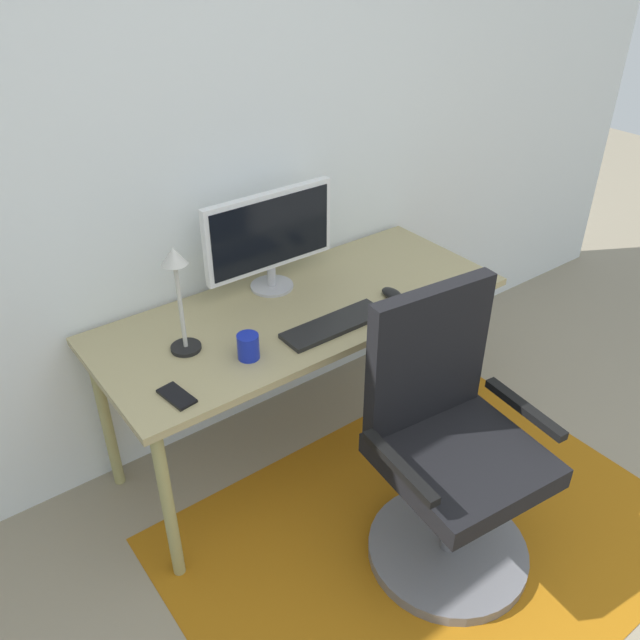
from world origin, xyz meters
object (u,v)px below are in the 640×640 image
cell_phone (177,396)px  computer_mouse (392,294)px  desk (303,320)px  desk_lamp (178,285)px  office_chair (448,465)px  monitor (270,235)px  coffee_cup (248,347)px  keyboard (335,325)px

cell_phone → computer_mouse: bearing=-5.0°
desk → computer_mouse: bearing=-25.8°
cell_phone → desk_lamp: (0.15, 0.23, 0.26)m
desk → office_chair: 0.81m
desk → computer_mouse: (0.33, -0.16, 0.08)m
monitor → computer_mouse: size_ratio=5.61×
computer_mouse → coffee_cup: size_ratio=1.10×
office_chair → desk_lamp: bearing=133.2°
desk → monitor: (-0.01, 0.20, 0.31)m
desk → computer_mouse: computer_mouse is taller
desk → keyboard: 0.21m
desk → desk_lamp: size_ratio=4.10×
keyboard → cell_phone: keyboard is taller
computer_mouse → monitor: bearing=133.8°
desk → desk_lamp: desk_lamp is taller
keyboard → desk_lamp: bearing=158.7°
keyboard → office_chair: size_ratio=0.41×
cell_phone → office_chair: bearing=-44.8°
desk_lamp → office_chair: desk_lamp is taller
desk → desk_lamp: 0.61m
desk_lamp → office_chair: (0.59, -0.77, -0.58)m
keyboard → office_chair: 0.66m
desk → monitor: 0.37m
coffee_cup → computer_mouse: bearing=0.8°
cell_phone → desk_lamp: 0.38m
desk → coffee_cup: size_ratio=17.75×
monitor → office_chair: monitor is taller
desk → computer_mouse: size_ratio=16.08×
computer_mouse → coffee_cup: bearing=-179.2°
computer_mouse → desk_lamp: (-0.85, 0.17, 0.25)m
monitor → computer_mouse: bearing=-46.2°
keyboard → desk_lamp: size_ratio=1.05×
office_chair → computer_mouse: bearing=73.0°
keyboard → computer_mouse: 0.33m
monitor → computer_mouse: monitor is taller
desk_lamp → office_chair: 1.13m
desk → coffee_cup: coffee_cup is taller
monitor → keyboard: 0.46m
coffee_cup → cell_phone: coffee_cup is taller
monitor → desk_lamp: (-0.50, -0.19, 0.02)m
cell_phone → coffee_cup: bearing=0.6°
computer_mouse → cell_phone: 1.00m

